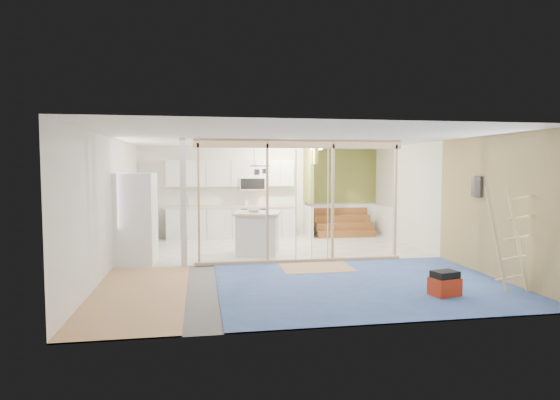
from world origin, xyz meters
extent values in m
cube|color=slate|center=(0.00, 0.00, 0.00)|extent=(7.00, 8.00, 0.01)
cube|color=white|center=(0.00, 0.00, 2.60)|extent=(7.00, 8.00, 0.01)
cube|color=white|center=(0.00, 4.00, 1.30)|extent=(7.00, 0.01, 2.60)
cube|color=white|center=(0.00, -4.00, 1.30)|extent=(7.00, 0.01, 2.60)
cube|color=white|center=(-3.50, 0.00, 1.30)|extent=(0.01, 8.00, 2.60)
cube|color=white|center=(3.50, 0.00, 1.30)|extent=(0.01, 8.00, 2.60)
cube|color=silver|center=(0.00, 2.00, 0.01)|extent=(7.00, 4.00, 0.02)
cube|color=#4B6DB7|center=(1.00, -2.00, 0.01)|extent=(5.00, 4.00, 0.02)
cube|color=tan|center=(-2.75, -2.00, 0.01)|extent=(1.50, 4.00, 0.02)
cube|color=tan|center=(0.50, -0.60, 0.02)|extent=(1.40, 1.00, 0.01)
cube|color=#D7AE84|center=(0.30, 0.00, 2.50)|extent=(4.40, 0.09, 0.18)
cube|color=#D7AE84|center=(0.30, 0.00, 0.05)|extent=(4.40, 0.09, 0.06)
cube|color=silver|center=(-2.10, 0.00, 1.30)|extent=(0.12, 0.14, 2.60)
cube|color=#D7AE84|center=(-1.80, 0.00, 1.30)|extent=(0.04, 0.09, 2.40)
cube|color=#D7AE84|center=(-0.40, 0.00, 1.30)|extent=(0.05, 0.09, 2.40)
cube|color=#D7AE84|center=(1.00, 0.00, 1.30)|extent=(0.04, 0.09, 2.40)
cube|color=#D7AE84|center=(2.40, 0.00, 1.30)|extent=(0.04, 0.09, 2.40)
cylinder|color=silver|center=(0.20, -0.03, 1.22)|extent=(0.02, 0.02, 2.35)
cylinder|color=silver|center=(0.90, 0.02, 1.22)|extent=(0.02, 0.02, 2.35)
cylinder|color=silver|center=(0.55, 0.00, 1.22)|extent=(0.02, 0.02, 2.35)
cube|color=silver|center=(-0.90, 3.70, 0.44)|extent=(3.60, 0.60, 0.88)
cube|color=beige|center=(-0.90, 3.70, 0.91)|extent=(3.66, 0.64, 0.05)
cube|color=silver|center=(-3.20, 2.60, 0.44)|extent=(0.60, 1.60, 0.88)
cube|color=beige|center=(-3.20, 2.60, 0.91)|extent=(0.64, 1.64, 0.05)
cube|color=silver|center=(-0.90, 3.82, 1.85)|extent=(3.60, 0.34, 0.75)
cube|color=silver|center=(-0.30, 3.78, 1.55)|extent=(0.72, 0.38, 0.36)
cube|color=black|center=(-0.30, 3.59, 1.55)|extent=(0.68, 0.02, 0.30)
cube|color=olive|center=(1.30, 3.55, 1.80)|extent=(0.10, 0.90, 1.60)
cube|color=white|center=(1.30, 3.55, 0.45)|extent=(0.10, 0.90, 0.90)
cube|color=olive|center=(1.30, 2.85, 2.35)|extent=(0.10, 0.50, 0.50)
cube|color=olive|center=(2.40, 3.97, 1.75)|extent=(2.20, 0.04, 1.60)
cube|color=white|center=(2.40, 3.97, 0.45)|extent=(2.20, 0.04, 0.90)
cube|color=brown|center=(2.35, 3.20, 0.10)|extent=(1.70, 0.26, 0.20)
cube|color=brown|center=(2.35, 3.46, 0.30)|extent=(1.70, 0.26, 0.20)
cube|color=brown|center=(2.35, 3.72, 0.50)|extent=(1.70, 0.26, 0.20)
cube|color=brown|center=(2.35, 3.98, 0.70)|extent=(1.70, 0.26, 0.20)
torus|color=black|center=(-0.30, 1.90, 2.05)|extent=(0.52, 0.52, 0.02)
cylinder|color=black|center=(-0.45, 1.90, 2.30)|extent=(0.01, 0.01, 0.50)
cylinder|color=black|center=(-0.15, 1.90, 2.30)|extent=(0.01, 0.01, 0.50)
cylinder|color=#3C3C41|center=(-0.40, 1.80, 1.90)|extent=(0.14, 0.14, 0.14)
cylinder|color=#3C3C41|center=(-0.18, 2.00, 1.92)|extent=(0.12, 0.12, 0.12)
cube|color=tan|center=(3.48, -2.00, 1.30)|extent=(0.02, 4.00, 2.60)
cube|color=#3C3C41|center=(3.43, -1.40, 1.65)|extent=(0.04, 0.30, 0.40)
cylinder|color=#FFEABF|center=(1.40, 3.00, 2.54)|extent=(0.32, 0.32, 0.08)
cube|color=white|center=(-3.12, 0.50, 0.95)|extent=(0.87, 0.84, 1.90)
cube|color=#3C3C41|center=(-2.72, 0.50, 0.95)|extent=(0.07, 0.76, 1.86)
cube|color=silver|center=(-0.46, 1.10, 0.46)|extent=(1.09, 1.09, 0.91)
cube|color=beige|center=(-0.46, 1.10, 0.96)|extent=(1.22, 1.22, 0.05)
imported|color=silver|center=(-0.56, 1.11, 1.02)|extent=(0.36, 0.36, 0.07)
imported|color=#9EA5B1|center=(-2.10, 3.64, 1.10)|extent=(0.16, 0.17, 0.33)
imported|color=silver|center=(-0.48, 3.77, 1.03)|extent=(0.12, 0.12, 0.20)
cube|color=#B12A10|center=(1.98, -2.89, 0.15)|extent=(0.49, 0.41, 0.30)
cube|color=black|center=(1.98, -2.89, 0.35)|extent=(0.44, 0.36, 0.11)
cube|color=beige|center=(2.88, -2.85, 0.87)|extent=(0.40, 0.16, 1.70)
cube|color=beige|center=(3.25, -2.85, 0.87)|extent=(0.40, 0.16, 1.70)
cube|color=beige|center=(3.11, -2.85, 0.23)|extent=(0.40, 0.16, 0.11)
cube|color=beige|center=(3.18, -2.85, 0.56)|extent=(0.40, 0.16, 0.11)
cube|color=beige|center=(3.25, -2.85, 0.89)|extent=(0.40, 0.16, 0.11)
cube|color=beige|center=(3.32, -2.85, 1.22)|extent=(0.40, 0.16, 0.11)
cube|color=beige|center=(3.39, -2.85, 1.55)|extent=(0.40, 0.16, 0.11)
camera|label=1|loc=(-1.76, -9.54, 2.01)|focal=30.00mm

